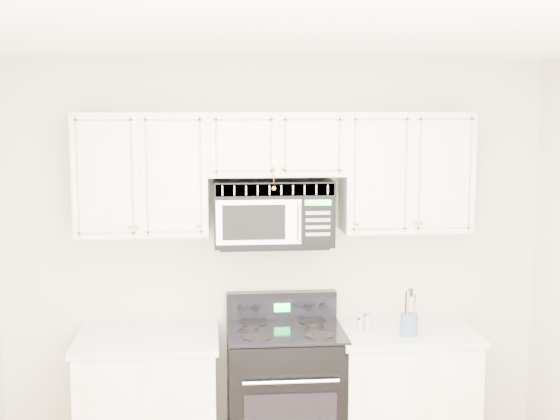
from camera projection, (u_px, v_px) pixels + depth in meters
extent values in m
cube|color=white|center=(309.00, 35.00, 3.16)|extent=(3.50, 3.50, 0.01)
cube|color=beige|center=(274.00, 262.00, 5.07)|extent=(3.50, 0.01, 2.60)
cube|color=white|center=(149.00, 411.00, 4.80)|extent=(0.82, 0.63, 0.88)
cube|color=beige|center=(147.00, 339.00, 4.74)|extent=(0.86, 0.65, 0.04)
cube|color=white|center=(403.00, 402.00, 4.95)|extent=(0.82, 0.63, 0.88)
cube|color=beige|center=(405.00, 332.00, 4.88)|extent=(0.86, 0.65, 0.04)
cube|color=black|center=(285.00, 403.00, 4.88)|extent=(0.72, 0.61, 0.92)
cylinder|color=silver|center=(291.00, 382.00, 4.52)|extent=(0.57, 0.02, 0.02)
cube|color=black|center=(285.00, 331.00, 4.82)|extent=(0.72, 0.61, 0.02)
cube|color=black|center=(281.00, 306.00, 5.07)|extent=(0.72, 0.08, 0.19)
cube|color=#11DB3F|center=(282.00, 308.00, 5.03)|extent=(0.10, 0.00, 0.06)
cube|color=white|center=(142.00, 174.00, 4.75)|extent=(0.80, 0.33, 0.75)
cube|color=white|center=(406.00, 172.00, 4.90)|extent=(0.80, 0.33, 0.75)
cube|color=white|center=(276.00, 144.00, 4.80)|extent=(0.84, 0.33, 0.39)
sphere|color=gold|center=(137.00, 227.00, 4.60)|extent=(0.03, 0.03, 0.03)
sphere|color=gold|center=(198.00, 226.00, 4.63)|extent=(0.03, 0.03, 0.03)
sphere|color=gold|center=(357.00, 223.00, 4.72)|extent=(0.03, 0.03, 0.03)
sphere|color=gold|center=(415.00, 223.00, 4.75)|extent=(0.03, 0.03, 0.03)
sphere|color=gold|center=(273.00, 168.00, 4.63)|extent=(0.03, 0.03, 0.03)
sphere|color=gold|center=(284.00, 168.00, 4.63)|extent=(0.03, 0.03, 0.03)
cylinder|color=#AF2009|center=(274.00, 178.00, 4.64)|extent=(0.00, 0.00, 0.11)
sphere|color=gold|center=(274.00, 188.00, 4.65)|extent=(0.04, 0.04, 0.04)
cube|color=black|center=(273.00, 212.00, 4.84)|extent=(0.73, 0.37, 0.40)
cube|color=#A09C85|center=(275.00, 190.00, 4.64)|extent=(0.71, 0.01, 0.07)
cube|color=#A2A2A3|center=(259.00, 222.00, 4.65)|extent=(0.51, 0.01, 0.27)
cube|color=black|center=(254.00, 223.00, 4.64)|extent=(0.38, 0.01, 0.21)
cube|color=black|center=(318.00, 221.00, 4.68)|extent=(0.20, 0.01, 0.27)
cube|color=#11DB3F|center=(318.00, 203.00, 4.66)|extent=(0.16, 0.00, 0.03)
cylinder|color=silver|center=(300.00, 223.00, 4.63)|extent=(0.02, 0.02, 0.23)
cylinder|color=slate|center=(409.00, 324.00, 4.74)|extent=(0.11, 0.11, 0.13)
cylinder|color=tan|center=(414.00, 313.00, 4.73)|extent=(0.01, 0.01, 0.23)
cylinder|color=black|center=(406.00, 311.00, 4.75)|extent=(0.01, 0.01, 0.25)
cylinder|color=tan|center=(408.00, 312.00, 4.70)|extent=(0.01, 0.01, 0.27)
cylinder|color=black|center=(414.00, 313.00, 4.73)|extent=(0.01, 0.01, 0.23)
cylinder|color=#B4B4BC|center=(360.00, 325.00, 4.82)|extent=(0.04, 0.04, 0.08)
cylinder|color=silver|center=(360.00, 318.00, 4.82)|extent=(0.04, 0.04, 0.01)
cylinder|color=#B4B4BC|center=(367.00, 322.00, 4.86)|extent=(0.04, 0.04, 0.09)
cylinder|color=silver|center=(367.00, 314.00, 4.86)|extent=(0.05, 0.05, 0.02)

